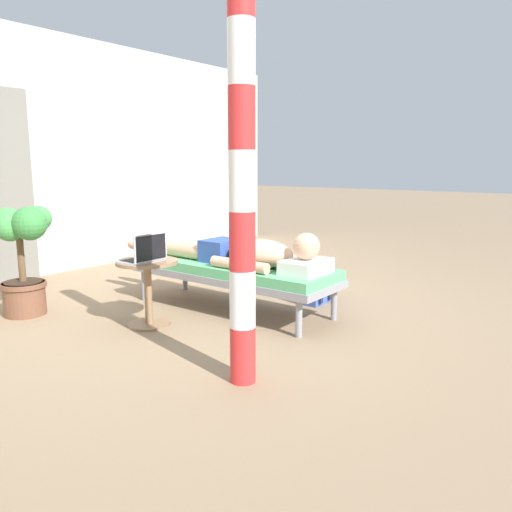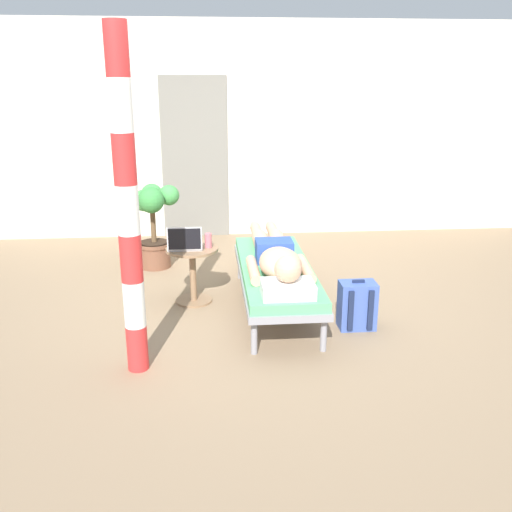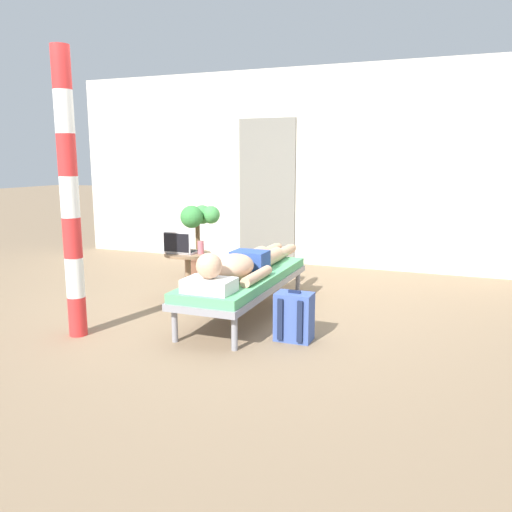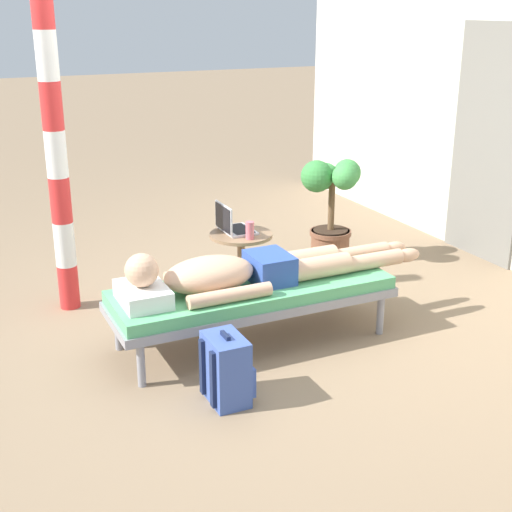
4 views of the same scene
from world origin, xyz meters
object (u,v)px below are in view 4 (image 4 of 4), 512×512
object	(u,v)px
laptop	(232,225)
potted_plant	(331,203)
side_table	(241,254)
drink_glass	(250,230)
backpack	(227,370)
person_reclining	(243,272)
lounge_chair	(252,294)
porch_post	(56,154)

from	to	relation	value
laptop	potted_plant	distance (m)	1.16
side_table	laptop	size ratio (longest dim) A/B	1.69
drink_glass	backpack	bearing A→B (deg)	-30.07
person_reclining	laptop	xyz separation A→B (m)	(-0.80, 0.26, 0.07)
laptop	backpack	size ratio (longest dim) A/B	0.73
side_table	backpack	size ratio (longest dim) A/B	1.23
lounge_chair	drink_glass	world-z (taller)	drink_glass
backpack	side_table	bearing A→B (deg)	152.90
person_reclining	potted_plant	xyz separation A→B (m)	(-1.17, 1.36, 0.02)
laptop	side_table	bearing A→B (deg)	40.52
person_reclining	porch_post	size ratio (longest dim) A/B	0.93
lounge_chair	drink_glass	size ratio (longest dim) A/B	14.38
lounge_chair	porch_post	world-z (taller)	porch_post
lounge_chair	backpack	size ratio (longest dim) A/B	4.49
person_reclining	side_table	bearing A→B (deg)	157.16
potted_plant	porch_post	bearing A→B (deg)	-88.64
side_table	porch_post	bearing A→B (deg)	-106.73
side_table	backpack	bearing A→B (deg)	-27.10
potted_plant	person_reclining	bearing A→B (deg)	-49.22
backpack	laptop	bearing A→B (deg)	155.57
person_reclining	side_table	xyz separation A→B (m)	(-0.74, 0.31, -0.16)
person_reclining	side_table	size ratio (longest dim) A/B	4.15
drink_glass	potted_plant	distance (m)	1.19
person_reclining	side_table	world-z (taller)	person_reclining
side_table	potted_plant	bearing A→B (deg)	112.41
drink_glass	porch_post	world-z (taller)	porch_post
drink_glass	backpack	xyz separation A→B (m)	(1.22, -0.71, -0.39)
drink_glass	person_reclining	bearing A→B (deg)	-28.24
potted_plant	porch_post	xyz separation A→B (m)	(0.05, -2.30, 0.64)
lounge_chair	person_reclining	xyz separation A→B (m)	(0.00, -0.06, 0.17)
lounge_chair	porch_post	bearing A→B (deg)	-138.00
side_table	person_reclining	bearing A→B (deg)	-22.84
person_reclining	backpack	bearing A→B (deg)	-31.73
drink_glass	backpack	distance (m)	1.46
side_table	laptop	world-z (taller)	laptop
laptop	potted_plant	xyz separation A→B (m)	(-0.37, 1.10, -0.05)
porch_post	backpack	bearing A→B (deg)	17.60
potted_plant	porch_post	world-z (taller)	porch_post
laptop	lounge_chair	bearing A→B (deg)	-13.80
laptop	drink_glass	bearing A→B (deg)	15.06
laptop	backpack	distance (m)	1.62
laptop	porch_post	distance (m)	1.38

